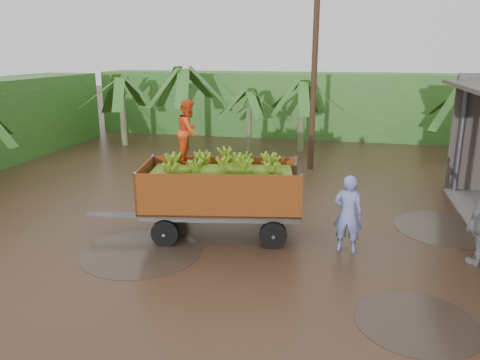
# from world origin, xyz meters

# --- Properties ---
(ground) EXTENTS (100.00, 100.00, 0.00)m
(ground) POSITION_xyz_m (0.00, 0.00, 0.00)
(ground) COLOR black
(ground) RESTS_ON ground
(hedge_north) EXTENTS (22.00, 3.00, 3.60)m
(hedge_north) POSITION_xyz_m (-2.00, 16.00, 1.80)
(hedge_north) COLOR #2D661E
(hedge_north) RESTS_ON ground
(banana_trailer) EXTENTS (5.89, 2.73, 3.60)m
(banana_trailer) POSITION_xyz_m (-1.72, 0.11, 1.29)
(banana_trailer) COLOR #A74F17
(banana_trailer) RESTS_ON ground
(man_blue) EXTENTS (0.77, 0.56, 1.95)m
(man_blue) POSITION_xyz_m (1.63, -0.29, 0.98)
(man_blue) COLOR #6B7EC4
(man_blue) RESTS_ON ground
(utility_pole) EXTENTS (1.20, 0.24, 7.45)m
(utility_pole) POSITION_xyz_m (0.06, 8.00, 3.78)
(utility_pole) COLOR #47301E
(utility_pole) RESTS_ON ground
(banana_plants) EXTENTS (25.00, 21.51, 4.21)m
(banana_plants) POSITION_xyz_m (-5.60, 5.58, 1.88)
(banana_plants) COLOR #2D661E
(banana_plants) RESTS_ON ground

